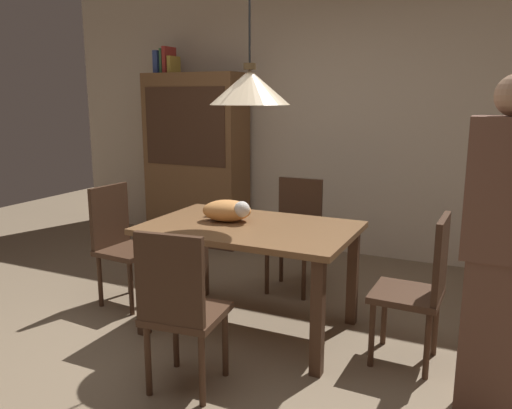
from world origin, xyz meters
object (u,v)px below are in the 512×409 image
at_px(pendant_lamp, 250,87).
at_px(hutch_bookcase, 197,163).
at_px(chair_near_front, 180,305).
at_px(cat_sleeping, 228,211).
at_px(chair_left_side, 121,239).
at_px(chair_right_side, 421,284).
at_px(dining_table, 250,239).
at_px(book_green_slim, 166,61).
at_px(chair_far_back, 296,229).
at_px(book_yellow_short, 174,65).
at_px(person_standing, 501,256).
at_px(book_red_tall, 169,60).
at_px(book_blue_wide, 161,62).

bearing_deg(pendant_lamp, hutch_bookcase, 130.63).
bearing_deg(chair_near_front, cat_sleeping, 102.04).
relative_size(chair_left_side, chair_right_side, 1.00).
bearing_deg(dining_table, book_green_slim, 136.77).
distance_m(cat_sleeping, pendant_lamp, 0.86).
relative_size(chair_far_back, pendant_lamp, 0.72).
bearing_deg(cat_sleeping, chair_left_side, -178.35).
distance_m(dining_table, chair_left_side, 1.14).
bearing_deg(chair_far_back, cat_sleeping, -102.30).
bearing_deg(pendant_lamp, chair_left_side, 179.70).
relative_size(chair_left_side, hutch_bookcase, 0.50).
relative_size(chair_left_side, book_green_slim, 3.58).
height_order(chair_right_side, hutch_bookcase, hutch_bookcase).
xyz_separation_m(chair_right_side, cat_sleeping, (-1.31, 0.04, 0.32)).
xyz_separation_m(chair_near_front, chair_right_side, (1.12, 0.88, 0.00)).
bearing_deg(book_yellow_short, pendant_lamp, -44.89).
bearing_deg(pendant_lamp, book_yellow_short, 135.11).
relative_size(chair_near_front, book_yellow_short, 4.65).
bearing_deg(chair_right_side, book_yellow_short, 148.62).
bearing_deg(dining_table, person_standing, -15.41).
height_order(book_green_slim, book_yellow_short, book_green_slim).
relative_size(chair_far_back, cat_sleeping, 2.29).
xyz_separation_m(dining_table, chair_right_side, (1.13, -0.00, -0.14)).
height_order(dining_table, cat_sleeping, cat_sleeping).
relative_size(book_green_slim, book_yellow_short, 1.30).
bearing_deg(book_red_tall, book_yellow_short, 0.00).
bearing_deg(chair_far_back, hutch_bookcase, 149.60).
height_order(dining_table, chair_right_side, chair_right_side).
bearing_deg(book_red_tall, book_blue_wide, 180.00).
bearing_deg(chair_left_side, chair_near_front, -37.86).
distance_m(chair_left_side, chair_right_side, 2.26).
relative_size(book_blue_wide, book_yellow_short, 1.20).
bearing_deg(book_blue_wide, book_red_tall, 0.00).
xyz_separation_m(cat_sleeping, book_blue_wide, (-1.75, 1.74, 1.14)).
distance_m(chair_right_side, hutch_bookcase, 3.20).
distance_m(chair_left_side, book_yellow_short, 2.36).
distance_m(pendant_lamp, book_blue_wide, 2.64).
height_order(chair_left_side, book_blue_wide, book_blue_wide).
bearing_deg(book_green_slim, cat_sleeping, -45.66).
distance_m(book_blue_wide, person_standing, 4.25).
relative_size(chair_near_front, book_blue_wide, 3.88).
xyz_separation_m(chair_left_side, cat_sleeping, (0.94, 0.03, 0.32)).
relative_size(hutch_bookcase, book_red_tall, 6.61).
bearing_deg(book_red_tall, chair_near_front, -55.17).
relative_size(chair_far_back, book_yellow_short, 4.65).
xyz_separation_m(chair_near_front, book_red_tall, (-1.84, 2.65, 1.48)).
distance_m(chair_left_side, hutch_bookcase, 1.84).
distance_m(chair_far_back, person_standing, 2.04).
bearing_deg(cat_sleeping, pendant_lamp, -10.13).
distance_m(cat_sleeping, book_red_tall, 2.66).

